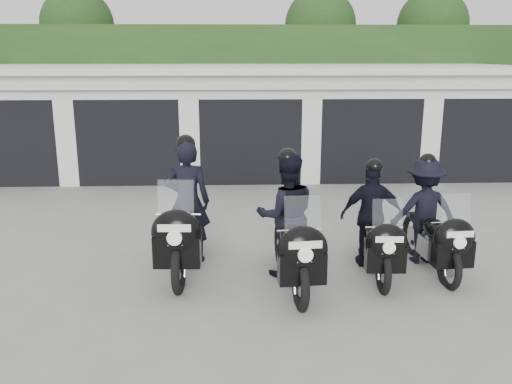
{
  "coord_description": "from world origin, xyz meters",
  "views": [
    {
      "loc": [
        -0.38,
        -8.25,
        3.3
      ],
      "look_at": [
        -0.05,
        0.55,
        1.05
      ],
      "focal_mm": 38.0,
      "sensor_mm": 36.0,
      "label": 1
    }
  ],
  "objects_px": {
    "police_bike_b": "(289,225)",
    "police_bike_d": "(428,218)",
    "police_bike_a": "(185,216)",
    "police_bike_c": "(374,223)"
  },
  "relations": [
    {
      "from": "police_bike_b",
      "to": "police_bike_a",
      "type": "bearing_deg",
      "value": 156.74
    },
    {
      "from": "police_bike_b",
      "to": "police_bike_d",
      "type": "xyz_separation_m",
      "value": [
        2.25,
        0.5,
        -0.07
      ]
    },
    {
      "from": "police_bike_a",
      "to": "police_bike_b",
      "type": "relative_size",
      "value": 1.06
    },
    {
      "from": "police_bike_c",
      "to": "police_bike_d",
      "type": "bearing_deg",
      "value": 12.03
    },
    {
      "from": "police_bike_a",
      "to": "police_bike_c",
      "type": "height_order",
      "value": "police_bike_a"
    },
    {
      "from": "police_bike_c",
      "to": "police_bike_d",
      "type": "height_order",
      "value": "police_bike_d"
    },
    {
      "from": "police_bike_a",
      "to": "police_bike_b",
      "type": "height_order",
      "value": "police_bike_a"
    },
    {
      "from": "police_bike_b",
      "to": "police_bike_c",
      "type": "relative_size",
      "value": 1.13
    },
    {
      "from": "police_bike_a",
      "to": "police_bike_c",
      "type": "xyz_separation_m",
      "value": [
        2.92,
        -0.17,
        -0.09
      ]
    },
    {
      "from": "police_bike_a",
      "to": "police_bike_d",
      "type": "relative_size",
      "value": 1.16
    }
  ]
}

